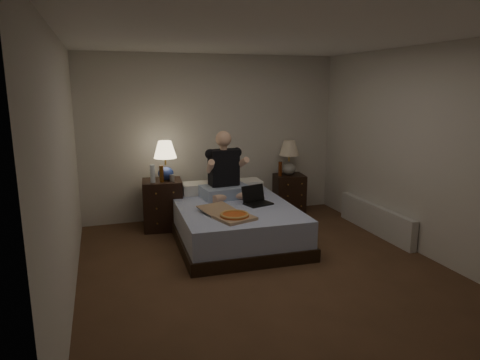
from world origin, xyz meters
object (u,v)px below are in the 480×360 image
object	(u,v)px
lamp_right	(289,158)
nightstand_left	(163,204)
beer_bottle_left	(162,174)
laptop	(258,196)
beer_bottle_right	(280,169)
pizza_box	(234,216)
bed	(234,223)
radiator	(375,219)
water_bottle	(153,174)
person	(225,165)
soda_can	(172,178)
nightstand_right	(289,193)
lamp_left	(165,161)

from	to	relation	value
lamp_right	nightstand_left	bearing A→B (deg)	-173.91
nightstand_left	beer_bottle_left	world-z (taller)	beer_bottle_left
nightstand_left	laptop	xyz separation A→B (m)	(1.14, -0.88, 0.25)
beer_bottle_left	laptop	distance (m)	1.41
beer_bottle_right	pizza_box	xyz separation A→B (m)	(-1.27, -1.59, -0.20)
bed	radiator	xyz separation A→B (m)	(1.97, -0.33, -0.05)
water_bottle	lamp_right	bearing A→B (deg)	8.49
person	laptop	bearing A→B (deg)	-64.24
soda_can	beer_bottle_right	bearing A→B (deg)	10.53
bed	beer_bottle_left	bearing A→B (deg)	142.55
soda_can	radiator	xyz separation A→B (m)	(2.67, -0.99, -0.56)
lamp_right	beer_bottle_left	size ratio (longest dim) A/B	2.43
water_bottle	pizza_box	xyz separation A→B (m)	(0.78, -1.28, -0.31)
bed	lamp_right	size ratio (longest dim) A/B	3.51
nightstand_right	beer_bottle_left	xyz separation A→B (m)	(-2.10, -0.33, 0.52)
person	nightstand_left	bearing A→B (deg)	149.94
water_bottle	pizza_box	size ratio (longest dim) A/B	0.33
nightstand_right	radiator	bearing A→B (deg)	-54.46
lamp_left	laptop	world-z (taller)	lamp_left
lamp_left	soda_can	size ratio (longest dim) A/B	5.60
person	radiator	size ratio (longest dim) A/B	0.58
soda_can	water_bottle	bearing A→B (deg)	173.48
lamp_right	person	distance (m)	1.39
beer_bottle_left	beer_bottle_right	bearing A→B (deg)	8.89
nightstand_left	lamp_right	size ratio (longest dim) A/B	1.27
pizza_box	person	bearing A→B (deg)	62.18
beer_bottle_right	radiator	bearing A→B (deg)	-56.31
nightstand_right	lamp_left	size ratio (longest dim) A/B	1.10
nightstand_right	person	size ratio (longest dim) A/B	0.66
nightstand_left	nightstand_right	distance (m)	2.10
beer_bottle_right	radiator	xyz separation A→B (m)	(0.88, -1.32, -0.53)
beer_bottle_left	water_bottle	bearing A→B (deg)	-179.65
lamp_left	laptop	distance (m)	1.45
water_bottle	laptop	xyz separation A→B (m)	(1.27, -0.78, -0.23)
water_bottle	soda_can	world-z (taller)	water_bottle
pizza_box	bed	bearing A→B (deg)	55.38
lamp_left	person	size ratio (longest dim) A/B	0.60
water_bottle	beer_bottle_left	distance (m)	0.12
pizza_box	radiator	size ratio (longest dim) A/B	0.47
lamp_left	soda_can	distance (m)	0.28
lamp_right	beer_bottle_right	world-z (taller)	lamp_right
beer_bottle_right	laptop	world-z (taller)	beer_bottle_right
nightstand_left	beer_bottle_right	distance (m)	1.96
soda_can	beer_bottle_right	xyz separation A→B (m)	(1.79, 0.33, -0.03)
soda_can	pizza_box	world-z (taller)	soda_can
water_bottle	beer_bottle_left	bearing A→B (deg)	0.35
nightstand_right	lamp_right	xyz separation A→B (m)	(-0.01, 0.00, 0.59)
nightstand_right	water_bottle	size ratio (longest dim) A/B	2.47
lamp_left	soda_can	bearing A→B (deg)	-65.69
laptop	soda_can	bearing A→B (deg)	127.41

